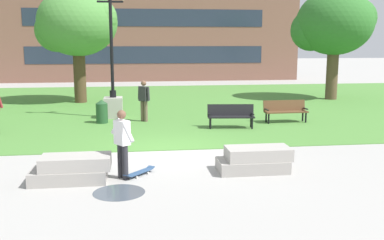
{
  "coord_description": "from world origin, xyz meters",
  "views": [
    {
      "loc": [
        -1.1,
        -13.49,
        3.36
      ],
      "look_at": [
        0.5,
        -1.4,
        1.2
      ],
      "focal_mm": 42.0,
      "sensor_mm": 36.0,
      "label": 1
    }
  ],
  "objects_px": {
    "concrete_block_center": "(72,169)",
    "trash_bin": "(102,111)",
    "skateboard": "(139,172)",
    "park_bench_far_left": "(231,115)",
    "concrete_block_left": "(255,160)",
    "person_skateboarder": "(122,140)",
    "park_bench_near_left": "(285,110)",
    "person_bystander_far_lawn": "(144,99)",
    "lamp_post_left": "(113,93)"
  },
  "relations": [
    {
      "from": "park_bench_far_left",
      "to": "trash_bin",
      "type": "bearing_deg",
      "value": 161.35
    },
    {
      "from": "trash_bin",
      "to": "lamp_post_left",
      "type": "bearing_deg",
      "value": 71.61
    },
    {
      "from": "concrete_block_left",
      "to": "person_bystander_far_lawn",
      "type": "xyz_separation_m",
      "value": [
        -2.65,
        7.68,
        0.68
      ]
    },
    {
      "from": "concrete_block_center",
      "to": "trash_bin",
      "type": "distance_m",
      "value": 7.79
    },
    {
      "from": "person_skateboarder",
      "to": "person_bystander_far_lawn",
      "type": "relative_size",
      "value": 1.0
    },
    {
      "from": "park_bench_far_left",
      "to": "person_bystander_far_lawn",
      "type": "bearing_deg",
      "value": 150.61
    },
    {
      "from": "park_bench_near_left",
      "to": "park_bench_far_left",
      "type": "distance_m",
      "value": 2.66
    },
    {
      "from": "person_bystander_far_lawn",
      "to": "skateboard",
      "type": "bearing_deg",
      "value": -92.5
    },
    {
      "from": "concrete_block_center",
      "to": "park_bench_far_left",
      "type": "distance_m",
      "value": 8.04
    },
    {
      "from": "concrete_block_left",
      "to": "park_bench_near_left",
      "type": "relative_size",
      "value": 1.03
    },
    {
      "from": "skateboard",
      "to": "park_bench_far_left",
      "type": "height_order",
      "value": "park_bench_far_left"
    },
    {
      "from": "concrete_block_center",
      "to": "lamp_post_left",
      "type": "height_order",
      "value": "lamp_post_left"
    },
    {
      "from": "person_skateboarder",
      "to": "trash_bin",
      "type": "relative_size",
      "value": 1.78
    },
    {
      "from": "person_skateboarder",
      "to": "trash_bin",
      "type": "bearing_deg",
      "value": 97.37
    },
    {
      "from": "person_bystander_far_lawn",
      "to": "person_skateboarder",
      "type": "bearing_deg",
      "value": -95.37
    },
    {
      "from": "concrete_block_center",
      "to": "park_bench_far_left",
      "type": "xyz_separation_m",
      "value": [
        5.24,
        6.09,
        0.23
      ]
    },
    {
      "from": "concrete_block_center",
      "to": "trash_bin",
      "type": "height_order",
      "value": "trash_bin"
    },
    {
      "from": "park_bench_near_left",
      "to": "trash_bin",
      "type": "height_order",
      "value": "trash_bin"
    },
    {
      "from": "lamp_post_left",
      "to": "person_bystander_far_lawn",
      "type": "xyz_separation_m",
      "value": [
        1.31,
        -1.09,
        -0.13
      ]
    },
    {
      "from": "concrete_block_center",
      "to": "trash_bin",
      "type": "bearing_deg",
      "value": 88.4
    },
    {
      "from": "skateboard",
      "to": "person_bystander_far_lawn",
      "type": "height_order",
      "value": "person_bystander_far_lawn"
    },
    {
      "from": "skateboard",
      "to": "person_bystander_far_lawn",
      "type": "distance_m",
      "value": 7.72
    },
    {
      "from": "concrete_block_left",
      "to": "park_bench_near_left",
      "type": "bearing_deg",
      "value": 64.93
    },
    {
      "from": "person_skateboarder",
      "to": "person_bystander_far_lawn",
      "type": "height_order",
      "value": "person_bystander_far_lawn"
    },
    {
      "from": "lamp_post_left",
      "to": "trash_bin",
      "type": "relative_size",
      "value": 5.68
    },
    {
      "from": "concrete_block_left",
      "to": "person_skateboarder",
      "type": "relative_size",
      "value": 1.1
    },
    {
      "from": "concrete_block_center",
      "to": "person_skateboarder",
      "type": "bearing_deg",
      "value": 5.24
    },
    {
      "from": "person_skateboarder",
      "to": "park_bench_near_left",
      "type": "xyz_separation_m",
      "value": [
        6.54,
        6.88,
        -0.43
      ]
    },
    {
      "from": "skateboard",
      "to": "park_bench_far_left",
      "type": "relative_size",
      "value": 0.49
    },
    {
      "from": "person_skateboarder",
      "to": "lamp_post_left",
      "type": "xyz_separation_m",
      "value": [
        -0.58,
        8.92,
        0.15
      ]
    },
    {
      "from": "skateboard",
      "to": "person_bystander_far_lawn",
      "type": "xyz_separation_m",
      "value": [
        0.33,
        7.66,
        0.9
      ]
    },
    {
      "from": "concrete_block_left",
      "to": "skateboard",
      "type": "relative_size",
      "value": 2.09
    },
    {
      "from": "lamp_post_left",
      "to": "person_bystander_far_lawn",
      "type": "height_order",
      "value": "lamp_post_left"
    },
    {
      "from": "person_skateboarder",
      "to": "skateboard",
      "type": "xyz_separation_m",
      "value": [
        0.4,
        0.17,
        -0.88
      ]
    },
    {
      "from": "park_bench_near_left",
      "to": "park_bench_far_left",
      "type": "relative_size",
      "value": 0.98
    },
    {
      "from": "person_skateboarder",
      "to": "skateboard",
      "type": "distance_m",
      "value": 0.99
    },
    {
      "from": "park_bench_far_left",
      "to": "person_bystander_far_lawn",
      "type": "relative_size",
      "value": 1.08
    },
    {
      "from": "trash_bin",
      "to": "skateboard",
      "type": "bearing_deg",
      "value": -79.47
    },
    {
      "from": "person_skateboarder",
      "to": "skateboard",
      "type": "relative_size",
      "value": 1.91
    },
    {
      "from": "concrete_block_center",
      "to": "person_bystander_far_lawn",
      "type": "relative_size",
      "value": 1.11
    },
    {
      "from": "concrete_block_left",
      "to": "lamp_post_left",
      "type": "height_order",
      "value": "lamp_post_left"
    },
    {
      "from": "person_skateboarder",
      "to": "skateboard",
      "type": "height_order",
      "value": "person_skateboarder"
    },
    {
      "from": "concrete_block_left",
      "to": "trash_bin",
      "type": "xyz_separation_m",
      "value": [
        -4.38,
        7.52,
        0.2
      ]
    },
    {
      "from": "trash_bin",
      "to": "person_skateboarder",
      "type": "bearing_deg",
      "value": -82.63
    },
    {
      "from": "concrete_block_center",
      "to": "lamp_post_left",
      "type": "distance_m",
      "value": 9.09
    },
    {
      "from": "person_skateboarder",
      "to": "trash_bin",
      "type": "xyz_separation_m",
      "value": [
        -0.99,
        7.67,
        -0.47
      ]
    },
    {
      "from": "concrete_block_center",
      "to": "trash_bin",
      "type": "relative_size",
      "value": 1.98
    },
    {
      "from": "skateboard",
      "to": "park_bench_near_left",
      "type": "bearing_deg",
      "value": 47.54
    },
    {
      "from": "person_skateboarder",
      "to": "park_bench_near_left",
      "type": "bearing_deg",
      "value": 46.46
    },
    {
      "from": "concrete_block_center",
      "to": "trash_bin",
      "type": "xyz_separation_m",
      "value": [
        0.22,
        7.78,
        0.2
      ]
    }
  ]
}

